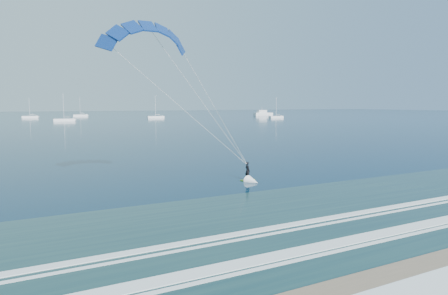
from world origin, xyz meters
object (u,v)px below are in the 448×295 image
kitesurfer_rig (203,104)px  motor_yacht (263,113)px  sailboat_2 (30,117)px  sailboat_3 (64,120)px  sailboat_5 (156,117)px  sailboat_6 (276,117)px  sailboat_4 (80,115)px

kitesurfer_rig → motor_yacht: 235.07m
sailboat_2 → kitesurfer_rig: bearing=-88.1°
sailboat_2 → sailboat_3: bearing=-77.1°
motor_yacht → sailboat_3: 132.29m
sailboat_3 → sailboat_5: (49.17, 19.13, -0.00)m
kitesurfer_rig → sailboat_2: kitesurfer_rig is taller
kitesurfer_rig → sailboat_5: kitesurfer_rig is taller
kitesurfer_rig → sailboat_3: size_ratio=1.37×
motor_yacht → sailboat_6: size_ratio=1.18×
sailboat_3 → sailboat_5: 52.76m
sailboat_3 → kitesurfer_rig: bearing=-91.8°
sailboat_3 → sailboat_4: size_ratio=1.06×
sailboat_4 → sailboat_5: bearing=-58.2°
kitesurfer_rig → sailboat_6: 189.03m
sailboat_2 → sailboat_6: size_ratio=0.97×
sailboat_4 → sailboat_3: bearing=-103.4°
motor_yacht → sailboat_6: 47.04m
sailboat_2 → sailboat_5: 70.29m
motor_yacht → sailboat_3: (-128.27, -32.33, -0.78)m
sailboat_5 → sailboat_3: bearing=-158.7°
kitesurfer_rig → sailboat_6: size_ratio=1.52×
sailboat_3 → sailboat_2: bearing=102.9°
motor_yacht → sailboat_2: (-140.48, 21.08, -0.80)m
motor_yacht → sailboat_3: sailboat_3 is taller
sailboat_6 → sailboat_2: bearing=152.2°
sailboat_4 → sailboat_5: (32.23, -51.91, 0.00)m
sailboat_4 → sailboat_6: 122.97m
sailboat_4 → sailboat_5: sailboat_5 is taller
sailboat_5 → sailboat_6: bearing=-26.4°
sailboat_2 → sailboat_3: size_ratio=0.88×
sailboat_4 → motor_yacht: bearing=-19.2°
kitesurfer_rig → sailboat_4: bearing=84.6°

